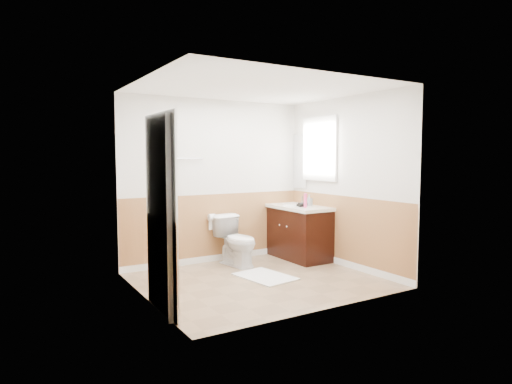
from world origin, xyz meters
TOP-DOWN VIEW (x-y plane):
  - floor at (0.00, 0.00)m, footprint 3.00×3.00m
  - ceiling at (0.00, 0.00)m, footprint 3.00×3.00m
  - wall_back at (0.00, 1.30)m, footprint 3.00×0.00m
  - wall_front at (0.00, -1.30)m, footprint 3.00×0.00m
  - wall_left at (-1.50, 0.00)m, footprint 0.00×3.00m
  - wall_right at (1.50, 0.00)m, footprint 0.00×3.00m
  - wainscot_back at (0.00, 1.29)m, footprint 3.00×0.00m
  - wainscot_front at (0.00, -1.29)m, footprint 3.00×0.00m
  - wainscot_left at (-1.49, 0.00)m, footprint 0.00×2.60m
  - wainscot_right at (1.49, 0.00)m, footprint 0.00×2.60m
  - toilet at (0.15, 0.88)m, footprint 0.53×0.79m
  - bath_mat at (0.15, 0.09)m, footprint 0.67×0.88m
  - vanity_cabinet at (1.21, 0.77)m, footprint 0.55×1.10m
  - vanity_knob_left at (0.91, 0.67)m, footprint 0.03×0.03m
  - vanity_knob_right at (0.91, 0.87)m, footprint 0.03×0.03m
  - countertop at (1.20, 0.77)m, footprint 0.60×1.15m
  - sink_basin at (1.21, 0.92)m, footprint 0.36×0.36m
  - faucet at (1.39, 0.92)m, footprint 0.02×0.02m
  - lotion_bottle at (1.11, 0.47)m, footprint 0.05×0.05m
  - soap_dispenser at (1.33, 0.66)m, footprint 0.10×0.10m
  - hair_dryer_body at (1.16, 0.60)m, footprint 0.14×0.07m
  - hair_dryer_handle at (1.13, 0.70)m, footprint 0.03×0.03m
  - mirror_panel at (1.48, 1.10)m, footprint 0.02×0.35m
  - window_frame at (1.47, 0.59)m, footprint 0.04×0.80m
  - window_glass at (1.49, 0.59)m, footprint 0.01×0.70m
  - door at (-1.40, -0.45)m, footprint 0.29×0.78m
  - door_frame at (-1.48, -0.45)m, footprint 0.02×0.92m
  - door_knob at (-1.34, -0.12)m, footprint 0.06×0.06m
  - towel_bar at (-0.55, 1.25)m, footprint 0.62×0.02m
  - tp_holder_bar at (-0.10, 1.23)m, footprint 0.14×0.02m
  - tp_roll at (-0.10, 1.23)m, footprint 0.10×0.11m
  - tp_sheet at (-0.10, 1.23)m, footprint 0.10×0.01m

SIDE VIEW (x-z plane):
  - floor at x=0.00m, z-range 0.00..0.00m
  - bath_mat at x=0.15m, z-range 0.00..0.02m
  - toilet at x=0.15m, z-range 0.00..0.75m
  - vanity_cabinet at x=1.21m, z-range 0.00..0.80m
  - wainscot_back at x=0.00m, z-range -1.00..2.00m
  - wainscot_front at x=0.00m, z-range -1.00..2.00m
  - wainscot_left at x=-1.49m, z-range -0.80..1.80m
  - wainscot_right at x=1.49m, z-range -0.80..1.80m
  - vanity_knob_left at x=0.91m, z-range 0.53..0.57m
  - vanity_knob_right at x=0.91m, z-range 0.53..0.57m
  - tp_sheet at x=-0.10m, z-range 0.51..0.67m
  - tp_holder_bar at x=-0.10m, z-range 0.69..0.71m
  - tp_roll at x=-0.10m, z-range 0.64..0.76m
  - countertop at x=1.20m, z-range 0.80..0.85m
  - hair_dryer_handle at x=1.13m, z-range 0.82..0.89m
  - sink_basin at x=1.21m, z-range 0.85..0.87m
  - hair_dryer_body at x=1.16m, z-range 0.85..0.92m
  - faucet at x=1.39m, z-range 0.85..0.99m
  - soap_dispenser at x=1.33m, z-range 0.85..1.03m
  - door_knob at x=-1.34m, z-range 0.92..0.98m
  - lotion_bottle at x=1.11m, z-range 0.85..1.07m
  - door at x=-1.40m, z-range 0.00..2.04m
  - door_frame at x=-1.48m, z-range -0.02..2.08m
  - wall_back at x=0.00m, z-range -0.25..2.75m
  - wall_front at x=0.00m, z-range -0.25..2.75m
  - wall_left at x=-1.50m, z-range -0.25..2.75m
  - wall_right at x=1.50m, z-range -0.25..2.75m
  - mirror_panel at x=1.48m, z-range 1.10..2.00m
  - towel_bar at x=-0.55m, z-range 1.59..1.61m
  - window_frame at x=1.47m, z-range 1.25..2.25m
  - window_glass at x=1.49m, z-range 1.30..2.20m
  - ceiling at x=0.00m, z-range 2.50..2.50m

